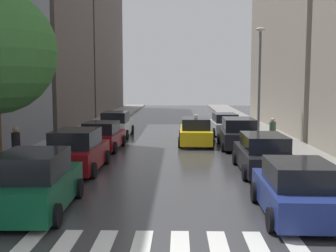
% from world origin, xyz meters
% --- Properties ---
extents(ground_plane, '(28.00, 72.00, 0.04)m').
position_xyz_m(ground_plane, '(0.00, 24.00, -0.02)').
color(ground_plane, '#353537').
extents(sidewalk_left, '(3.00, 72.00, 0.15)m').
position_xyz_m(sidewalk_left, '(-6.50, 24.00, 0.07)').
color(sidewalk_left, gray).
rests_on(sidewalk_left, ground).
extents(sidewalk_right, '(3.00, 72.00, 0.15)m').
position_xyz_m(sidewalk_right, '(6.50, 24.00, 0.07)').
color(sidewalk_right, gray).
rests_on(sidewalk_right, ground).
extents(crosswalk_stripes, '(6.75, 2.20, 0.01)m').
position_xyz_m(crosswalk_stripes, '(0.00, 2.51, 0.01)').
color(crosswalk_stripes, silver).
rests_on(crosswalk_stripes, ground).
extents(building_left_mid, '(6.00, 12.86, 13.57)m').
position_xyz_m(building_left_mid, '(-11.00, 28.15, 6.79)').
color(building_left_mid, '#564C47').
rests_on(building_left_mid, ground).
extents(building_left_far, '(6.00, 20.67, 23.98)m').
position_xyz_m(building_left_far, '(-11.00, 45.59, 11.99)').
color(building_left_far, '#564C47').
rests_on(building_left_far, ground).
extents(building_right_mid, '(6.00, 18.90, 13.74)m').
position_xyz_m(building_right_mid, '(11.00, 28.15, 6.87)').
color(building_right_mid, '#9E9384').
rests_on(building_right_mid, ground).
extents(parked_car_left_nearest, '(2.26, 4.27, 1.80)m').
position_xyz_m(parked_car_left_nearest, '(-3.80, 5.12, 0.84)').
color(parked_car_left_nearest, '#0C4C2D').
rests_on(parked_car_left_nearest, ground).
extents(parked_car_left_second, '(2.23, 4.41, 1.79)m').
position_xyz_m(parked_car_left_second, '(-3.92, 10.73, 0.83)').
color(parked_car_left_second, maroon).
rests_on(parked_car_left_second, ground).
extents(parked_car_left_third, '(2.26, 4.10, 1.58)m').
position_xyz_m(parked_car_left_third, '(-3.88, 16.30, 0.74)').
color(parked_car_left_third, maroon).
rests_on(parked_car_left_third, ground).
extents(parked_car_left_fourth, '(2.10, 4.65, 1.73)m').
position_xyz_m(parked_car_left_fourth, '(-3.95, 21.97, 0.81)').
color(parked_car_left_fourth, silver).
rests_on(parked_car_left_fourth, ground).
extents(parked_car_right_nearest, '(2.21, 4.05, 1.60)m').
position_xyz_m(parked_car_right_nearest, '(3.76, 4.86, 0.75)').
color(parked_car_right_nearest, navy).
rests_on(parked_car_right_nearest, ground).
extents(parked_car_right_second, '(2.14, 4.74, 1.63)m').
position_xyz_m(parked_car_right_second, '(3.94, 10.62, 0.77)').
color(parked_car_right_second, black).
rests_on(parked_car_right_second, ground).
extents(parked_car_right_third, '(2.24, 4.74, 1.72)m').
position_xyz_m(parked_car_right_third, '(3.84, 17.22, 0.80)').
color(parked_car_right_third, black).
rests_on(parked_car_right_third, ground).
extents(parked_car_right_fourth, '(2.13, 4.39, 1.54)m').
position_xyz_m(parked_car_right_fourth, '(3.70, 23.15, 0.73)').
color(parked_car_right_fourth, '#B2B7BF').
rests_on(parked_car_right_fourth, ground).
extents(taxi_midroad, '(2.14, 4.69, 1.81)m').
position_xyz_m(taxi_midroad, '(1.45, 18.49, 0.76)').
color(taxi_midroad, yellow).
rests_on(taxi_midroad, ground).
extents(pedestrian_foreground, '(0.36, 0.36, 1.76)m').
position_xyz_m(pedestrian_foreground, '(-6.51, 10.65, 1.08)').
color(pedestrian_foreground, '#38513D').
rests_on(pedestrian_foreground, sidewalk_left).
extents(pedestrian_near_tree, '(0.36, 0.36, 1.61)m').
position_xyz_m(pedestrian_near_tree, '(5.77, 17.03, 0.99)').
color(pedestrian_near_tree, navy).
rests_on(pedestrian_near_tree, sidewalk_right).
extents(lamp_post_right, '(0.60, 0.28, 7.06)m').
position_xyz_m(lamp_post_right, '(5.55, 20.09, 4.21)').
color(lamp_post_right, '#595B60').
rests_on(lamp_post_right, sidewalk_right).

